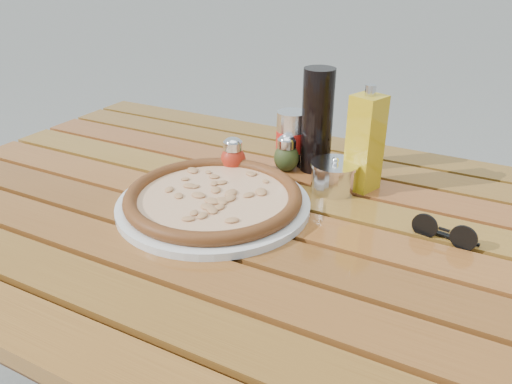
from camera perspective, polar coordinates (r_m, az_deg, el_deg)
The scene contains 10 objects.
table at distance 0.96m, azimuth -0.56°, elevation -6.13°, with size 1.40×0.90×0.75m.
plate at distance 0.93m, azimuth -4.86°, elevation -1.38°, with size 0.36×0.36×0.01m, color silver.
pizza at distance 0.93m, azimuth -4.90°, elevation -0.52°, with size 0.39×0.39×0.03m.
pepper_shaker at distance 1.06m, azimuth -2.63°, elevation 4.07°, with size 0.07×0.07×0.08m.
oregano_shaker at distance 1.08m, azimuth 3.50°, elevation 4.36°, with size 0.07×0.07×0.08m.
dark_bottle at distance 1.06m, azimuth 7.00°, elevation 8.09°, with size 0.07×0.07×0.22m, color black.
soda_can at distance 1.11m, azimuth 4.05°, elevation 6.10°, with size 0.09×0.09×0.12m.
olive_oil_cruet at distance 1.00m, azimuth 12.36°, elevation 5.54°, with size 0.07×0.07×0.21m.
parmesan_tin at distance 1.00m, azimuth 8.92°, elevation 1.81°, with size 0.12×0.12×0.07m.
sunglasses at distance 0.88m, azimuth 20.70°, elevation -4.34°, with size 0.11×0.04×0.04m.
Camera 1 is at (0.39, -0.71, 1.19)m, focal length 35.00 mm.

